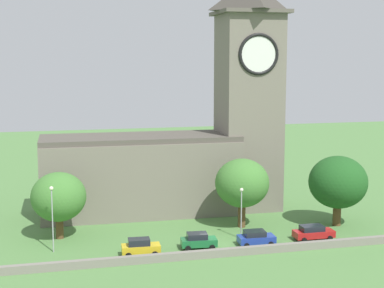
{
  "coord_description": "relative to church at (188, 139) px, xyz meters",
  "views": [
    {
      "loc": [
        -17.77,
        -62.44,
        21.31
      ],
      "look_at": [
        -0.85,
        6.3,
        10.93
      ],
      "focal_mm": 54.73,
      "sensor_mm": 36.0,
      "label": 1
    }
  ],
  "objects": [
    {
      "name": "streetlamp_west_mid",
      "position": [
        2.97,
        -14.54,
        -6.03
      ],
      "size": [
        0.44,
        0.44,
        6.17
      ],
      "color": "#9EA0A5",
      "rests_on": "ground"
    },
    {
      "name": "church",
      "position": [
        0.0,
        0.0,
        0.0
      ],
      "size": [
        33.85,
        10.26,
        32.25
      ],
      "color": "slate",
      "rests_on": "ground"
    },
    {
      "name": "quay_barrier",
      "position": [
        -1.06,
        -20.14,
        -9.8
      ],
      "size": [
        51.96,
        0.7,
        0.87
      ],
      "primitive_type": "cube",
      "color": "gray",
      "rests_on": "ground"
    },
    {
      "name": "car_green",
      "position": [
        -2.87,
        -16.8,
        -9.34
      ],
      "size": [
        4.19,
        2.51,
        1.78
      ],
      "color": "#1E6B38",
      "rests_on": "ground"
    },
    {
      "name": "car_red",
      "position": [
        11.18,
        -16.91,
        -9.36
      ],
      "size": [
        4.81,
        2.28,
        1.72
      ],
      "color": "red",
      "rests_on": "ground"
    },
    {
      "name": "tree_riverside_east",
      "position": [
        4.61,
        -9.89,
        -4.55
      ],
      "size": [
        6.85,
        6.85,
        8.81
      ],
      "color": "brown",
      "rests_on": "ground"
    },
    {
      "name": "streetlamp_west_end",
      "position": [
        -18.83,
        -14.19,
        -5.3
      ],
      "size": [
        0.44,
        0.44,
        7.45
      ],
      "color": "#9EA0A5",
      "rests_on": "ground"
    },
    {
      "name": "car_blue",
      "position": [
        3.86,
        -17.24,
        -9.37
      ],
      "size": [
        4.31,
        2.44,
        1.72
      ],
      "color": "#233D9E",
      "rests_on": "ground"
    },
    {
      "name": "ground_plane",
      "position": [
        -1.06,
        -1.16,
        -10.23
      ],
      "size": [
        200.0,
        200.0,
        0.0
      ],
      "primitive_type": "plane",
      "color": "#517F42"
    },
    {
      "name": "tree_churchyard",
      "position": [
        -18.04,
        -9.27,
        -5.17
      ],
      "size": [
        6.51,
        6.51,
        8.03
      ],
      "color": "brown",
      "rests_on": "ground"
    },
    {
      "name": "car_yellow",
      "position": [
        -9.63,
        -17.74,
        -9.27
      ],
      "size": [
        4.29,
        2.25,
        1.92
      ],
      "color": "gold",
      "rests_on": "ground"
    },
    {
      "name": "tree_riverside_west",
      "position": [
        16.74,
        -12.12,
        -4.58
      ],
      "size": [
        7.46,
        7.46,
        9.04
      ],
      "color": "brown",
      "rests_on": "ground"
    }
  ]
}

